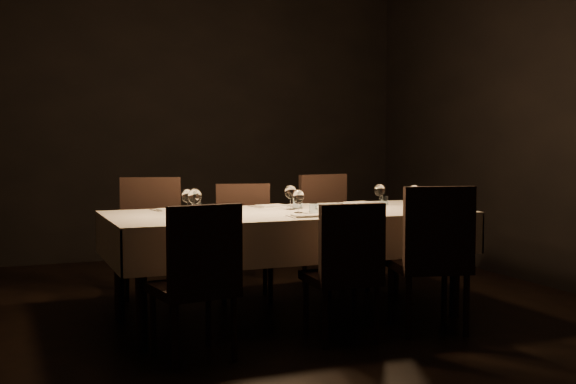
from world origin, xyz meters
name	(u,v)px	position (x,y,z in m)	size (l,w,h in m)	color
room	(288,107)	(0.00, 0.00, 1.50)	(5.01, 6.01, 3.01)	black
dining_table	(288,222)	(0.00, 0.00, 0.69)	(2.52, 1.12, 0.76)	black
chair_near_left	(198,275)	(-0.87, -0.78, 0.50)	(0.49, 0.49, 0.91)	black
place_setting_near_left	(200,207)	(-0.70, -0.22, 0.84)	(0.34, 0.41, 0.19)	silver
chair_near_center	(346,265)	(0.09, -0.74, 0.49)	(0.45, 0.45, 0.88)	black
place_setting_near_center	(305,205)	(0.03, -0.22, 0.82)	(0.30, 0.39, 0.16)	silver
chair_near_right	(433,253)	(0.71, -0.75, 0.53)	(0.56, 0.56, 0.97)	black
place_setting_near_right	(422,200)	(0.97, -0.22, 0.83)	(0.32, 0.40, 0.17)	silver
chair_far_left	(149,235)	(-0.83, 0.80, 0.54)	(0.59, 0.59, 0.98)	black
place_setting_far_left	(185,203)	(-0.69, 0.22, 0.83)	(0.32, 0.39, 0.17)	silver
chair_far_center	(244,235)	(-0.08, 0.74, 0.51)	(0.53, 0.53, 0.91)	black
place_setting_far_center	(286,199)	(0.07, 0.22, 0.83)	(0.34, 0.40, 0.18)	silver
chair_far_right	(330,226)	(0.74, 0.85, 0.53)	(0.52, 0.52, 0.97)	black
place_setting_far_right	(374,197)	(0.81, 0.22, 0.83)	(0.32, 0.39, 0.17)	silver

